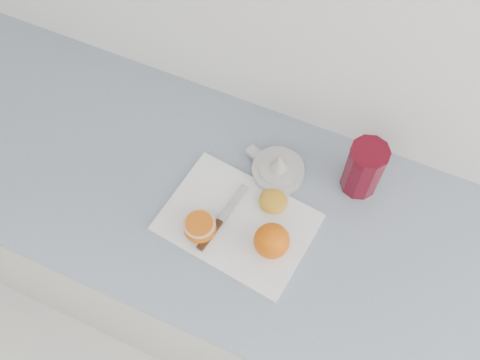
{
  "coord_description": "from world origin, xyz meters",
  "views": [
    {
      "loc": [
        0.01,
        1.17,
        2.06
      ],
      "look_at": [
        -0.24,
        1.73,
        0.96
      ],
      "focal_mm": 40.0,
      "sensor_mm": 36.0,
      "label": 1
    }
  ],
  "objects_px": {
    "counter": "(283,287)",
    "red_tumbler": "(363,170)",
    "half_orange": "(200,227)",
    "citrus_juicer": "(278,170)",
    "cutting_board": "(237,223)"
  },
  "relations": [
    {
      "from": "half_orange",
      "to": "citrus_juicer",
      "type": "height_order",
      "value": "citrus_juicer"
    },
    {
      "from": "red_tumbler",
      "to": "cutting_board",
      "type": "bearing_deg",
      "value": -135.98
    },
    {
      "from": "counter",
      "to": "half_orange",
      "type": "distance_m",
      "value": 0.53
    },
    {
      "from": "citrus_juicer",
      "to": "cutting_board",
      "type": "bearing_deg",
      "value": -101.95
    },
    {
      "from": "counter",
      "to": "cutting_board",
      "type": "distance_m",
      "value": 0.47
    },
    {
      "from": "cutting_board",
      "to": "red_tumbler",
      "type": "xyz_separation_m",
      "value": [
        0.23,
        0.22,
        0.06
      ]
    },
    {
      "from": "counter",
      "to": "citrus_juicer",
      "type": "height_order",
      "value": "citrus_juicer"
    },
    {
      "from": "cutting_board",
      "to": "citrus_juicer",
      "type": "relative_size",
      "value": 2.11
    },
    {
      "from": "counter",
      "to": "half_orange",
      "type": "bearing_deg",
      "value": -152.9
    },
    {
      "from": "counter",
      "to": "half_orange",
      "type": "xyz_separation_m",
      "value": [
        -0.2,
        -0.1,
        0.48
      ]
    },
    {
      "from": "counter",
      "to": "citrus_juicer",
      "type": "xyz_separation_m",
      "value": [
        -0.1,
        0.12,
        0.47
      ]
    },
    {
      "from": "cutting_board",
      "to": "half_orange",
      "type": "distance_m",
      "value": 0.1
    },
    {
      "from": "counter",
      "to": "red_tumbler",
      "type": "relative_size",
      "value": 15.63
    },
    {
      "from": "cutting_board",
      "to": "citrus_juicer",
      "type": "xyz_separation_m",
      "value": [
        0.03,
        0.16,
        0.02
      ]
    },
    {
      "from": "counter",
      "to": "cutting_board",
      "type": "bearing_deg",
      "value": -161.52
    }
  ]
}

